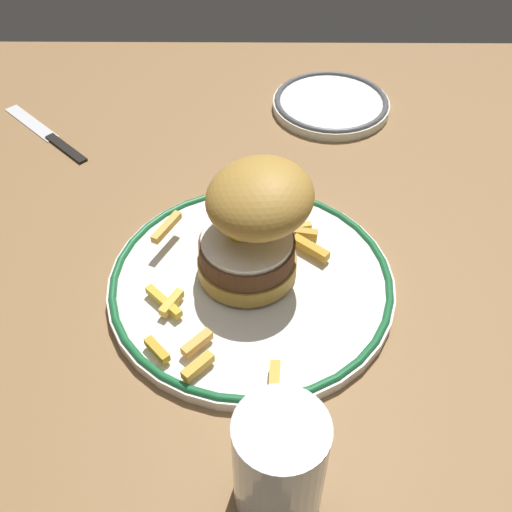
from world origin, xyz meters
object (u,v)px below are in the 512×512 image
water_glass (286,467)px  dinner_plate (256,282)px  burger (258,223)px  knife (55,137)px  side_plate (334,103)px

water_glass → dinner_plate: bearing=96.3°
burger → water_glass: burger is taller
burger → knife: (-26.83, 24.68, -7.37)cm
dinner_plate → burger: 6.93cm
dinner_plate → water_glass: 21.52cm
water_glass → side_plate: water_glass is taller
dinner_plate → knife: 37.23cm
water_glass → knife: water_glass is taller
dinner_plate → water_glass: water_glass is taller
burger → side_plate: size_ratio=0.89×
dinner_plate → knife: (-26.60, 26.05, -0.58)cm
knife → water_glass: bearing=-58.5°
burger → water_glass: size_ratio=1.44×
dinner_plate → knife: size_ratio=2.06×
side_plate → knife: size_ratio=1.16×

